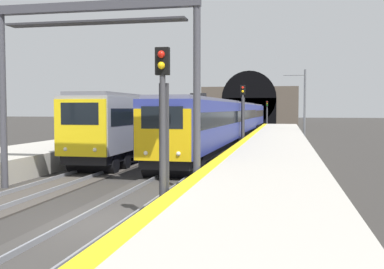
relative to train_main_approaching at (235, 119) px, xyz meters
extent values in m
plane|color=#302D2B|center=(-35.68, 0.00, -2.26)|extent=(320.00, 320.00, 0.00)
cube|color=#ADA89E|center=(-35.68, -4.40, -1.72)|extent=(112.00, 4.70, 1.09)
cube|color=yellow|center=(-35.68, -2.30, -1.17)|extent=(112.00, 0.50, 0.01)
cube|color=#383533|center=(-35.68, 0.00, -2.23)|extent=(160.00, 3.02, 0.06)
cube|color=gray|center=(-35.68, 0.72, -2.13)|extent=(160.00, 0.07, 0.15)
cube|color=gray|center=(-35.68, -0.72, -2.13)|extent=(160.00, 0.07, 0.15)
cube|color=navy|center=(-19.03, 0.00, 0.12)|extent=(18.32, 3.22, 2.79)
cube|color=black|center=(-19.03, 0.00, 0.46)|extent=(17.59, 3.23, 0.86)
cube|color=slate|center=(-19.03, 0.00, 1.62)|extent=(17.77, 2.79, 0.20)
cube|color=black|center=(-19.03, 0.00, -1.46)|extent=(17.95, 2.88, 0.52)
cylinder|color=black|center=(-26.96, 0.19, -1.79)|extent=(1.00, 2.57, 0.94)
cylinder|color=black|center=(-25.16, 0.15, -1.79)|extent=(1.00, 2.57, 0.94)
cylinder|color=black|center=(-12.89, -0.15, -1.79)|extent=(1.00, 2.57, 0.94)
cylinder|color=black|center=(-11.10, -0.19, -1.79)|extent=(1.00, 2.57, 0.94)
cube|color=#E5B20F|center=(-28.20, 0.22, -0.10)|extent=(0.19, 2.67, 2.35)
cube|color=black|center=(-28.25, 0.23, 0.68)|extent=(0.09, 1.94, 1.00)
sphere|color=#F2EACC|center=(-28.28, -0.54, -0.92)|extent=(0.20, 0.20, 0.20)
sphere|color=#F2EACC|center=(-28.24, 0.99, -0.92)|extent=(0.20, 0.20, 0.20)
cube|color=navy|center=(-0.06, 0.00, 0.12)|extent=(18.32, 3.22, 2.79)
cube|color=black|center=(-0.06, 0.00, 0.46)|extent=(17.59, 3.23, 0.91)
cube|color=slate|center=(-0.06, 0.00, 1.62)|extent=(17.77, 2.79, 0.20)
cube|color=black|center=(-0.06, 0.00, -1.46)|extent=(17.95, 2.88, 0.52)
cylinder|color=black|center=(-8.01, 0.19, -1.79)|extent=(1.00, 2.57, 0.94)
cylinder|color=black|center=(-6.21, 0.15, -1.79)|extent=(1.00, 2.57, 0.94)
cylinder|color=black|center=(6.09, -0.15, -1.79)|extent=(1.00, 2.57, 0.94)
cylinder|color=black|center=(7.89, -0.19, -1.79)|extent=(1.00, 2.57, 0.94)
cube|color=navy|center=(18.91, 0.00, 0.12)|extent=(18.32, 3.22, 2.79)
cube|color=black|center=(18.91, 0.00, 0.35)|extent=(17.59, 3.23, 0.93)
cube|color=slate|center=(18.91, 0.00, 1.62)|extent=(17.77, 2.79, 0.20)
cube|color=black|center=(18.91, 0.00, -1.46)|extent=(17.95, 2.88, 0.52)
cylinder|color=black|center=(10.81, 0.20, -1.79)|extent=(1.00, 2.57, 0.94)
cylinder|color=black|center=(12.61, 0.15, -1.79)|extent=(1.00, 2.57, 0.94)
cylinder|color=black|center=(25.20, -0.15, -1.79)|extent=(1.00, 2.57, 0.94)
cylinder|color=black|center=(27.00, -0.20, -1.79)|extent=(1.00, 2.57, 0.94)
cube|color=gray|center=(-17.41, 4.56, 0.24)|extent=(20.09, 2.88, 2.96)
cube|color=black|center=(-17.41, 4.56, 0.65)|extent=(19.29, 2.91, 0.88)
cube|color=slate|center=(-17.41, 4.56, 1.82)|extent=(19.49, 2.46, 0.20)
cube|color=black|center=(-17.41, 4.56, -1.43)|extent=(19.69, 2.55, 0.54)
cylinder|color=black|center=(-26.04, 4.51, -1.78)|extent=(0.99, 2.56, 0.98)
cylinder|color=black|center=(-24.24, 4.52, -1.78)|extent=(0.99, 2.56, 0.98)
cylinder|color=black|center=(-10.59, 4.59, -1.78)|extent=(0.99, 2.56, 0.98)
cylinder|color=black|center=(-8.79, 4.60, -1.78)|extent=(0.99, 2.56, 0.98)
cube|color=yellow|center=(-27.49, 4.50, 0.15)|extent=(0.13, 2.66, 2.77)
cube|color=black|center=(-27.54, 4.50, 0.83)|extent=(0.05, 1.94, 1.07)
sphere|color=#F2EACC|center=(-27.55, 3.74, -0.89)|extent=(0.20, 0.20, 0.20)
sphere|color=#F2EACC|center=(-27.56, 5.26, -0.89)|extent=(0.20, 0.20, 0.20)
cube|color=gray|center=(3.20, 4.56, 0.24)|extent=(20.09, 2.88, 2.96)
cube|color=black|center=(3.20, 4.56, 0.59)|extent=(19.29, 2.91, 0.92)
cube|color=slate|center=(3.20, 4.56, 1.82)|extent=(19.49, 2.46, 0.20)
cube|color=black|center=(3.20, 4.56, -1.43)|extent=(19.69, 2.55, 0.54)
cylinder|color=black|center=(-5.58, 4.51, -1.78)|extent=(0.99, 2.56, 0.98)
cylinder|color=black|center=(-3.78, 4.52, -1.78)|extent=(0.99, 2.56, 0.98)
cylinder|color=black|center=(10.17, 4.59, -1.78)|extent=(0.99, 2.56, 0.98)
cylinder|color=black|center=(11.97, 4.60, -1.78)|extent=(0.99, 2.56, 0.98)
cube|color=gray|center=(23.81, 4.56, 0.24)|extent=(20.09, 2.88, 2.96)
cube|color=black|center=(23.81, 4.56, 0.58)|extent=(19.29, 2.91, 0.99)
cube|color=slate|center=(23.81, 4.56, 1.82)|extent=(19.49, 2.46, 0.20)
cube|color=black|center=(23.81, 4.56, -1.43)|extent=(19.69, 2.55, 0.54)
cylinder|color=black|center=(14.78, 4.51, -1.78)|extent=(0.99, 2.56, 0.98)
cylinder|color=black|center=(16.58, 4.52, -1.78)|extent=(0.99, 2.56, 0.98)
cylinder|color=black|center=(31.04, 4.60, -1.78)|extent=(0.99, 2.56, 0.98)
cylinder|color=black|center=(32.84, 4.61, -1.78)|extent=(0.99, 2.56, 0.98)
cube|color=black|center=(3.20, 4.56, 2.37)|extent=(1.31, 1.67, 0.90)
cylinder|color=#38383D|center=(-35.77, -1.86, -0.13)|extent=(0.16, 0.16, 4.26)
cube|color=black|center=(-35.77, -1.86, 2.37)|extent=(0.20, 0.38, 0.75)
cube|color=#38383D|center=(-35.63, -1.86, -0.13)|extent=(0.04, 0.28, 3.84)
sphere|color=red|center=(-35.90, -1.86, 2.55)|extent=(0.20, 0.20, 0.20)
sphere|color=yellow|center=(-35.90, -1.86, 2.25)|extent=(0.20, 0.20, 0.20)
cylinder|color=#38383D|center=(-11.73, -1.86, -0.04)|extent=(0.16, 0.16, 4.44)
cube|color=black|center=(-11.73, -1.86, 2.55)|extent=(0.20, 0.38, 0.75)
cube|color=#38383D|center=(-11.59, -1.86, -0.04)|extent=(0.04, 0.28, 3.99)
sphere|color=red|center=(-11.86, -1.86, 2.72)|extent=(0.20, 0.20, 0.20)
sphere|color=yellow|center=(-11.86, -1.86, 2.42)|extent=(0.20, 0.20, 0.20)
cylinder|color=#4C4C54|center=(36.43, -1.86, -0.42)|extent=(0.16, 0.16, 3.69)
cube|color=black|center=(36.43, -1.86, 1.95)|extent=(0.20, 0.38, 1.05)
cube|color=#4C4C54|center=(36.57, -1.86, -0.42)|extent=(0.04, 0.28, 3.32)
sphere|color=red|center=(36.30, -1.86, 2.28)|extent=(0.20, 0.20, 0.20)
sphere|color=yellow|center=(36.30, -1.86, 1.98)|extent=(0.20, 0.20, 0.20)
sphere|color=green|center=(36.30, -1.86, 1.68)|extent=(0.20, 0.20, 0.20)
cylinder|color=#3F3F47|center=(-30.77, 6.41, 1.34)|extent=(0.28, 0.28, 7.21)
cylinder|color=#3F3F47|center=(-30.77, -1.85, 1.34)|extent=(0.28, 0.28, 7.21)
cube|color=#3F3F47|center=(-30.77, 2.28, 5.12)|extent=(0.36, 8.54, 0.35)
cube|color=#2D2D33|center=(-30.77, 2.28, 4.49)|extent=(0.70, 7.43, 0.08)
cube|color=#51473D|center=(48.29, 2.28, 1.69)|extent=(2.26, 20.06, 7.90)
cube|color=black|center=(47.10, 2.28, 0.50)|extent=(0.12, 11.23, 5.53)
cylinder|color=black|center=(47.10, 2.28, 3.27)|extent=(0.12, 11.23, 11.23)
cylinder|color=#595B60|center=(1.77, -7.15, 1.46)|extent=(0.22, 0.22, 7.46)
cylinder|color=#595B60|center=(1.77, -6.02, 4.59)|extent=(0.08, 2.26, 0.08)
camera|label=1|loc=(-47.92, -5.17, 1.09)|focal=42.78mm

